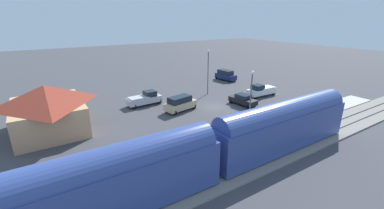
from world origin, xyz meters
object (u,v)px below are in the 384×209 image
Objects in this scene: suv_tan at (180,103)px; pickup_silver at (145,99)px; sedan_black at (243,100)px; light_pole_near_platform at (251,90)px; station_building at (48,108)px; suv_navy at (226,75)px; pedestrian_on_platform at (291,112)px; pickup_white at (261,90)px; passenger_train at (104,183)px; light_pole_lot_center at (208,67)px.

pickup_silver is at bearing 32.69° from suv_tan.
light_pole_near_platform is at bearing 142.89° from sedan_black.
light_pole_near_platform is at bearing -149.42° from suv_tan.
suv_tan is (-2.39, -16.70, -1.83)m from station_building.
suv_navy is (11.35, -18.01, 0.00)m from suv_tan.
station_building is at bearing 78.38° from sedan_black.
pickup_white is at bearing -27.82° from pedestrian_on_platform.
passenger_train is 21.56m from suv_tan.
suv_tan is at bearing 72.56° from sedan_black.
suv_navy reaches higher than sedan_black.
pedestrian_on_platform is at bearing -115.12° from light_pole_near_platform.
light_pole_near_platform reaches higher than suv_navy.
suv_navy is at bearing -32.43° from light_pole_near_platform.
pickup_silver reaches higher than pedestrian_on_platform.
sedan_black is (8.20, 0.75, -0.40)m from pedestrian_on_platform.
suv_navy is at bearing -18.79° from pedestrian_on_platform.
suv_tan is 21.29m from suv_navy.
pickup_silver is at bearing 39.77° from pedestrian_on_platform.
sedan_black is (-8.27, -12.97, -0.15)m from pickup_silver.
sedan_black is at bearing -171.73° from light_pole_lot_center.
pedestrian_on_platform is 11.35m from pickup_white.
pickup_white is at bearing -64.62° from passenger_train.
station_building is 6.02× the size of pedestrian_on_platform.
suv_tan is (-5.26, -3.38, 0.12)m from pickup_silver.
pedestrian_on_platform is 23.83m from suv_navy.
pickup_white is at bearing -108.73° from pickup_silver.
pickup_white is 10.15m from light_pole_lot_center.
pickup_silver is at bearing 105.89° from suv_navy.
pedestrian_on_platform is at bearing -173.29° from light_pole_lot_center.
suv_tan is at bearing 30.58° from light_pole_near_platform.
suv_tan is 10.44m from light_pole_lot_center.
sedan_black is 6.31m from pickup_white.
pickup_white is at bearing -96.31° from station_building.
light_pole_near_platform is (-7.63, 10.43, 3.39)m from pickup_white.
pickup_silver is at bearing -77.85° from station_building.
light_pole_near_platform is (6.80, -19.98, 1.56)m from passenger_train.
station_building is 1.98× the size of suv_tan.
pickup_white is at bearing -129.94° from light_pole_lot_center.
pedestrian_on_platform is 0.36× the size of sedan_black.
light_pole_near_platform is (-11.20, -21.91, 1.44)m from station_building.
pickup_white is (-1.18, -15.63, -0.12)m from suv_tan.
light_pole_near_platform is at bearing 126.18° from pickup_white.
passenger_train is 30.85× the size of pedestrian_on_platform.
passenger_train is at bearing 131.35° from light_pole_lot_center.
passenger_train is 31.01m from light_pole_lot_center.
suv_tan is at bearing -43.44° from passenger_train.
passenger_train reaches higher than suv_tan.
light_pole_near_platform is (-20.16, 12.81, 3.27)m from suv_navy.
light_pole_lot_center reaches higher than suv_tan.
light_pole_lot_center is at bearing -13.38° from light_pole_near_platform.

